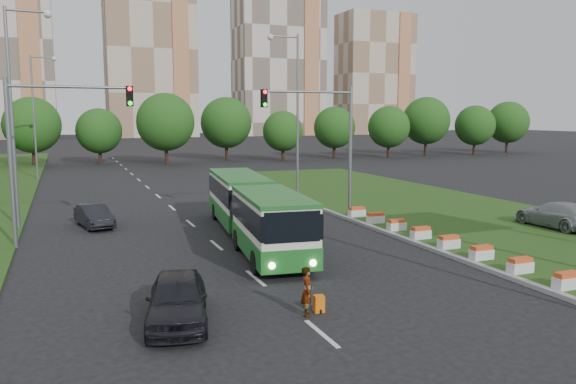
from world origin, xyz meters
name	(u,v)px	position (x,y,z in m)	size (l,w,h in m)	color
ground	(326,270)	(0.00, 0.00, 0.00)	(360.00, 360.00, 0.00)	black
grass_median	(458,215)	(13.00, 8.00, 0.07)	(14.00, 60.00, 0.15)	#204413
median_kerb	(360,223)	(6.05, 8.00, 0.09)	(0.30, 60.00, 0.18)	gray
lane_markings	(167,204)	(-3.00, 20.00, 0.00)	(0.20, 100.00, 0.01)	silver
flower_planters	(449,242)	(6.70, 0.80, 0.45)	(1.10, 18.10, 0.60)	silver
traffic_mast_median	(326,131)	(4.78, 10.00, 5.35)	(5.76, 0.32, 8.00)	slate
traffic_mast_left	(47,135)	(-10.38, 9.00, 5.35)	(5.76, 0.32, 8.00)	slate
street_lamps	(196,120)	(-3.00, 10.00, 6.00)	(36.00, 60.00, 12.00)	slate
tree_line	(218,128)	(10.00, 55.00, 4.50)	(120.00, 8.00, 9.00)	#1E4713
apartment_tower_ceast	(150,50)	(15.00, 150.00, 25.00)	(25.00, 15.00, 50.00)	beige
apartment_tower_east	(278,61)	(55.00, 150.00, 23.50)	(27.00, 15.00, 47.00)	beige
midrise_east	(374,75)	(90.00, 150.00, 20.00)	(24.00, 14.00, 40.00)	beige
articulated_bus	(250,209)	(-1.05, 6.65, 1.57)	(2.43, 15.56, 2.56)	silver
car_left_near	(177,299)	(-6.69, -3.59, 0.75)	(1.77, 4.41, 1.50)	black
car_left_far	(94,216)	(-8.26, 12.93, 0.64)	(1.35, 3.88, 1.28)	black
car_median	(557,214)	(15.31, 2.62, 0.87)	(2.00, 4.93, 1.43)	#919499
pedestrian	(307,291)	(-2.79, -4.49, 0.79)	(0.57, 0.38, 1.57)	gray
shopping_trolley	(319,304)	(-2.31, -4.34, 0.27)	(0.32, 0.34, 0.55)	orange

